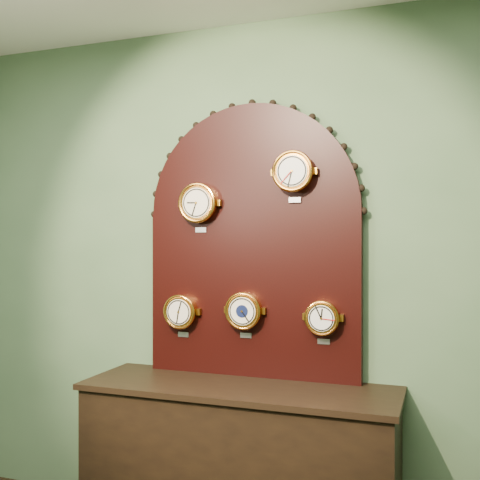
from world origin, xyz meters
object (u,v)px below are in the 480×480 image
at_px(display_board, 252,232).
at_px(roman_clock, 199,203).
at_px(shop_counter, 239,468).
at_px(barometer, 244,311).
at_px(arabic_clock, 293,172).
at_px(hygrometer, 181,312).
at_px(tide_clock, 322,318).

distance_m(display_board, roman_clock, 0.34).
distance_m(shop_counter, barometer, 0.81).
bearing_deg(shop_counter, roman_clock, 152.38).
bearing_deg(arabic_clock, hygrometer, 179.94).
height_order(display_board, roman_clock, display_board).
bearing_deg(tide_clock, roman_clock, -179.91).
bearing_deg(barometer, display_board, 69.47).
bearing_deg(roman_clock, tide_clock, 0.09).
xyz_separation_m(display_board, roman_clock, (-0.29, -0.07, 0.16)).
height_order(shop_counter, hygrometer, hygrometer).
bearing_deg(barometer, hygrometer, 179.93).
bearing_deg(hygrometer, shop_counter, -21.00).
relative_size(shop_counter, hygrometer, 6.48).
distance_m(roman_clock, hygrometer, 0.62).
height_order(display_board, arabic_clock, display_board).
distance_m(display_board, arabic_clock, 0.41).
xyz_separation_m(shop_counter, barometer, (-0.02, 0.15, 0.80)).
bearing_deg(display_board, barometer, -110.53).
relative_size(shop_counter, display_board, 1.05).
xyz_separation_m(roman_clock, tide_clock, (0.70, 0.00, -0.61)).
distance_m(arabic_clock, barometer, 0.79).
relative_size(hygrometer, barometer, 0.96).
xyz_separation_m(shop_counter, display_board, (0.00, 0.22, 1.23)).
relative_size(roman_clock, tide_clock, 1.18).
height_order(shop_counter, barometer, barometer).
distance_m(roman_clock, tide_clock, 0.93).
bearing_deg(display_board, arabic_clock, -14.85).
height_order(arabic_clock, barometer, arabic_clock).
height_order(display_board, barometer, display_board).
height_order(arabic_clock, hygrometer, arabic_clock).
distance_m(arabic_clock, hygrometer, 1.01).
bearing_deg(barometer, shop_counter, -80.84).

